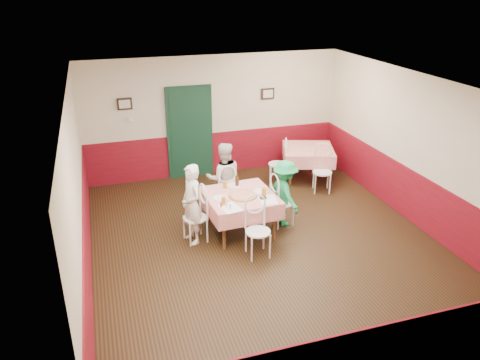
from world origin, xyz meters
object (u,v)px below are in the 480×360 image
object	(u,v)px
chair_second_b	(322,172)
diner_right	(285,193)
glass_a	(224,201)
diner_left	(192,204)
chair_right	(282,203)
main_table	(240,214)
diner_far	(224,178)
pizza	(243,195)
chair_far	(225,192)
beer_bottle	(237,180)
chair_near	(258,232)
glass_b	(264,192)
chair_left	(195,218)
wallet	(263,198)
chair_second_a	(278,164)
second_table	(307,164)
glass_c	(225,185)

from	to	relation	value
chair_second_b	diner_right	bearing A→B (deg)	-120.80
glass_a	diner_left	distance (m)	0.58
chair_right	main_table	bearing A→B (deg)	88.22
diner_left	diner_far	xyz separation A→B (m)	(0.85, 0.95, -0.00)
pizza	glass_a	bearing A→B (deg)	-151.81
chair_second_b	diner_right	world-z (taller)	diner_right
chair_far	beer_bottle	bearing A→B (deg)	100.07
chair_near	beer_bottle	world-z (taller)	beer_bottle
diner_left	diner_right	xyz separation A→B (m)	(1.80, 0.11, -0.09)
chair_second_b	glass_b	size ratio (longest dim) A/B	5.90
chair_left	chair_second_b	size ratio (longest dim) A/B	1.00
glass_a	wallet	xyz separation A→B (m)	(0.73, 0.02, -0.06)
chair_near	diner_right	size ratio (longest dim) A/B	0.70
chair_right	wallet	distance (m)	0.68
diner_left	diner_right	distance (m)	1.80
chair_far	diner_right	bearing A→B (deg)	136.65
glass_a	chair_second_b	bearing A→B (deg)	29.44
chair_right	chair_second_a	distance (m)	2.01
diner_right	main_table	bearing A→B (deg)	87.00
second_table	glass_c	distance (m)	2.94
diner_right	wallet	bearing A→B (deg)	113.99
chair_right	wallet	bearing A→B (deg)	117.38
second_table	wallet	world-z (taller)	wallet
chair_left	glass_c	size ratio (longest dim) A/B	7.02
chair_right	glass_c	xyz separation A→B (m)	(-1.02, 0.32, 0.37)
main_table	diner_left	distance (m)	0.97
chair_left	glass_a	world-z (taller)	chair_left
glass_a	wallet	bearing A→B (deg)	1.78
diner_far	glass_c	bearing A→B (deg)	85.53
chair_far	pizza	distance (m)	0.98
chair_left	diner_right	bearing A→B (deg)	84.97
beer_bottle	wallet	distance (m)	0.72
pizza	glass_c	bearing A→B (deg)	115.05
chair_far	wallet	bearing A→B (deg)	106.02
diner_left	chair_second_b	bearing A→B (deg)	99.06
glass_c	diner_left	xyz separation A→B (m)	(-0.72, -0.42, -0.10)
beer_bottle	glass_b	bearing A→B (deg)	-59.28
chair_left	wallet	size ratio (longest dim) A/B	8.18
diner_left	diner_right	bearing A→B (deg)	80.84
glass_a	glass_b	world-z (taller)	glass_b
wallet	chair_second_b	bearing A→B (deg)	34.10
chair_left	chair_second_a	size ratio (longest dim) A/B	1.00
chair_second_b	pizza	distance (m)	2.59
chair_right	pizza	size ratio (longest dim) A/B	1.86
second_table	chair_far	size ratio (longest dim) A/B	1.24
wallet	diner_left	world-z (taller)	diner_left
beer_bottle	wallet	xyz separation A→B (m)	(0.28, -0.65, -0.11)
diner_left	glass_b	bearing A→B (deg)	72.02
chair_near	chair_second_a	bearing A→B (deg)	63.02
chair_right	diner_far	distance (m)	1.27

